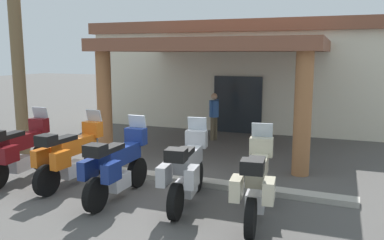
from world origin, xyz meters
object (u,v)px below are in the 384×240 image
(motorcycle_blue, at_px, (117,166))
(motorcycle_maroon, at_px, (18,150))
(motel_building, at_px, (256,72))
(motorcycle_cream, at_px, (256,182))
(pedestrian, at_px, (214,113))
(motorcycle_orange, at_px, (71,155))
(motorcycle_silver, at_px, (187,170))

(motorcycle_blue, bearing_deg, motorcycle_maroon, 84.81)
(motel_building, height_order, motorcycle_cream, motel_building)
(motorcycle_maroon, height_order, pedestrian, motorcycle_maroon)
(motorcycle_orange, distance_m, motorcycle_blue, 1.46)
(motorcycle_blue, bearing_deg, pedestrian, 0.18)
(motorcycle_silver, bearing_deg, motorcycle_orange, 80.31)
(motel_building, xyz_separation_m, motorcycle_silver, (1.29, -10.56, -1.42))
(motel_building, height_order, motorcycle_orange, motel_building)
(motorcycle_orange, xyz_separation_m, pedestrian, (1.30, 5.78, 0.22))
(motorcycle_orange, height_order, motorcycle_blue, same)
(motorcycle_blue, distance_m, motorcycle_cream, 2.84)
(motorcycle_silver, xyz_separation_m, pedestrian, (-1.54, 5.85, 0.22))
(motorcycle_maroon, xyz_separation_m, motorcycle_orange, (1.42, 0.11, 0.00))
(motorcycle_orange, height_order, motorcycle_cream, same)
(motorcycle_silver, bearing_deg, pedestrian, 6.39)
(motorcycle_maroon, xyz_separation_m, motorcycle_silver, (4.26, 0.05, 0.00))
(motorcycle_maroon, bearing_deg, motel_building, -21.77)
(motorcycle_blue, height_order, motorcycle_silver, same)
(motorcycle_cream, relative_size, pedestrian, 1.38)
(motorcycle_maroon, bearing_deg, motorcycle_cream, -97.58)
(motel_building, height_order, motorcycle_silver, motel_building)
(motel_building, relative_size, motorcycle_maroon, 5.82)
(pedestrian, bearing_deg, motorcycle_silver, 117.38)
(motel_building, xyz_separation_m, pedestrian, (-0.25, -4.71, -1.20))
(motorcycle_maroon, distance_m, motorcycle_orange, 1.42)
(motorcycle_silver, xyz_separation_m, motorcycle_cream, (1.42, -0.19, 0.00))
(motel_building, xyz_separation_m, motorcycle_cream, (2.71, -10.75, -1.42))
(motorcycle_maroon, bearing_deg, motorcycle_silver, -95.49)
(motorcycle_cream, bearing_deg, pedestrian, 18.36)
(motel_building, distance_m, motorcycle_maroon, 11.10)
(motel_building, relative_size, motorcycle_blue, 5.82)
(motel_building, xyz_separation_m, motorcycle_maroon, (-2.97, -10.61, -1.42))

